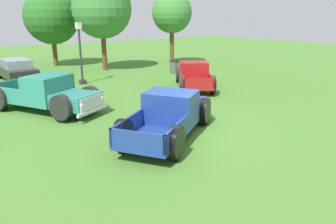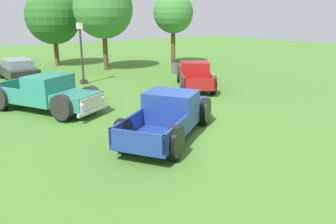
# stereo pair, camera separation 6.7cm
# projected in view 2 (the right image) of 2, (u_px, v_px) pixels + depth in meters

# --- Properties ---
(ground_plane) EXTENTS (80.00, 80.00, 0.00)m
(ground_plane) POSITION_uv_depth(u_px,v_px,m) (191.00, 133.00, 11.43)
(ground_plane) COLOR #477A2D
(pickup_truck_foreground) EXTENTS (5.15, 4.22, 1.53)m
(pickup_truck_foreground) POSITION_uv_depth(u_px,v_px,m) (172.00, 114.00, 11.20)
(pickup_truck_foreground) COLOR navy
(pickup_truck_foreground) RESTS_ON ground_plane
(pickup_truck_behind_left) EXTENTS (4.08, 4.88, 1.46)m
(pickup_truck_behind_left) POSITION_uv_depth(u_px,v_px,m) (194.00, 75.00, 18.66)
(pickup_truck_behind_left) COLOR maroon
(pickup_truck_behind_left) RESTS_ON ground_plane
(pickup_truck_behind_right) EXTENTS (4.09, 5.47, 1.60)m
(pickup_truck_behind_right) POSITION_uv_depth(u_px,v_px,m) (51.00, 95.00, 13.78)
(pickup_truck_behind_right) COLOR #2D8475
(pickup_truck_behind_right) RESTS_ON ground_plane
(sedan_distant_a) EXTENTS (1.75, 4.16, 1.38)m
(sedan_distant_a) POSITION_uv_depth(u_px,v_px,m) (18.00, 69.00, 20.46)
(sedan_distant_a) COLOR black
(sedan_distant_a) RESTS_ON ground_plane
(lamp_post_near) EXTENTS (0.36, 0.36, 3.67)m
(lamp_post_near) POSITION_uv_depth(u_px,v_px,m) (81.00, 52.00, 19.12)
(lamp_post_near) COLOR #2D2D33
(lamp_post_near) RESTS_ON ground_plane
(trash_can) EXTENTS (0.59, 0.59, 0.95)m
(trash_can) POSITION_uv_depth(u_px,v_px,m) (175.00, 67.00, 23.07)
(trash_can) COLOR #4C4C51
(trash_can) RESTS_ON ground_plane
(oak_tree_east) EXTENTS (4.26, 4.26, 5.99)m
(oak_tree_east) POSITION_uv_depth(u_px,v_px,m) (53.00, 17.00, 25.61)
(oak_tree_east) COLOR brown
(oak_tree_east) RESTS_ON ground_plane
(oak_tree_west) EXTENTS (3.24, 3.24, 5.80)m
(oak_tree_west) POSITION_uv_depth(u_px,v_px,m) (173.00, 13.00, 26.15)
(oak_tree_west) COLOR brown
(oak_tree_west) RESTS_ON ground_plane
(oak_tree_center) EXTENTS (4.31, 4.31, 6.63)m
(oak_tree_center) POSITION_uv_depth(u_px,v_px,m) (103.00, 9.00, 23.43)
(oak_tree_center) COLOR brown
(oak_tree_center) RESTS_ON ground_plane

